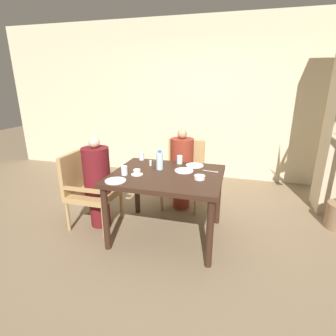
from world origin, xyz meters
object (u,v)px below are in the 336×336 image
at_px(diner_in_left_chair, 98,182).
at_px(chair_far_side, 184,171).
at_px(glass_tall_far, 180,160).
at_px(diner_in_far_chair, 182,168).
at_px(plate_main_left, 184,171).
at_px(plate_dessert_center, 195,165).
at_px(glass_tall_mid, 124,171).
at_px(water_bottle, 160,161).
at_px(chair_left_side, 88,187).
at_px(teacup_with_saucer, 137,172).
at_px(glass_tall_near, 142,156).
at_px(plate_main_right, 115,181).
at_px(bowl_small, 200,177).

height_order(diner_in_left_chair, chair_far_side, diner_in_left_chair).
bearing_deg(glass_tall_far, diner_in_far_chair, 98.00).
xyz_separation_m(plate_main_left, plate_dessert_center, (0.08, 0.22, 0.00)).
xyz_separation_m(diner_in_left_chair, glass_tall_mid, (0.44, -0.16, 0.23)).
bearing_deg(plate_main_left, diner_in_left_chair, -172.61).
xyz_separation_m(plate_main_left, glass_tall_far, (-0.12, 0.27, 0.04)).
distance_m(plate_dessert_center, water_bottle, 0.45).
height_order(chair_left_side, teacup_with_saucer, chair_left_side).
relative_size(teacup_with_saucer, glass_tall_far, 1.28).
relative_size(plate_main_left, glass_tall_far, 2.13).
height_order(diner_in_far_chair, glass_tall_near, diner_in_far_chair).
bearing_deg(plate_main_right, diner_in_left_chair, 139.68).
bearing_deg(diner_in_left_chair, bowl_small, -3.47).
bearing_deg(teacup_with_saucer, diner_in_left_chair, 168.18).
bearing_deg(glass_tall_far, plate_main_right, -122.43).
bearing_deg(glass_tall_far, glass_tall_mid, -130.17).
bearing_deg(teacup_with_saucer, bowl_small, 3.64).
distance_m(teacup_with_saucer, glass_tall_far, 0.64).
distance_m(water_bottle, glass_tall_far, 0.34).
relative_size(plate_main_left, plate_main_right, 1.00).
xyz_separation_m(diner_in_left_chair, glass_tall_near, (0.41, 0.43, 0.23)).
distance_m(chair_left_side, diner_in_left_chair, 0.17).
height_order(plate_main_right, plate_dessert_center, same).
height_order(plate_dessert_center, bowl_small, bowl_small).
distance_m(teacup_with_saucer, glass_tall_near, 0.58).
bearing_deg(glass_tall_far, bowl_small, -56.02).
height_order(chair_far_side, plate_main_right, chair_far_side).
bearing_deg(chair_far_side, glass_tall_near, -134.02).
xyz_separation_m(chair_left_side, glass_tall_far, (1.07, 0.41, 0.32)).
xyz_separation_m(chair_left_side, plate_dessert_center, (1.27, 0.36, 0.27)).
distance_m(chair_far_side, water_bottle, 0.88).
height_order(water_bottle, glass_tall_mid, water_bottle).
height_order(glass_tall_near, glass_tall_mid, same).
height_order(water_bottle, glass_tall_near, water_bottle).
relative_size(diner_in_far_chair, water_bottle, 5.05).
distance_m(plate_main_left, bowl_small, 0.30).
height_order(water_bottle, glass_tall_far, water_bottle).
bearing_deg(bowl_small, plate_dessert_center, 106.37).
xyz_separation_m(diner_in_left_chair, plate_main_left, (1.04, 0.13, 0.19)).
bearing_deg(chair_left_side, teacup_with_saucer, -9.45).
bearing_deg(chair_left_side, plate_main_right, -32.39).
height_order(teacup_with_saucer, glass_tall_near, glass_tall_near).
xyz_separation_m(diner_in_left_chair, teacup_with_saucer, (0.57, -0.12, 0.21)).
relative_size(chair_far_side, water_bottle, 4.11).
xyz_separation_m(chair_far_side, bowl_small, (0.38, -0.99, 0.29)).
height_order(diner_in_left_chair, diner_in_far_chair, diner_in_far_chair).
bearing_deg(diner_in_left_chair, plate_main_left, 7.39).
relative_size(diner_in_left_chair, teacup_with_saucer, 8.86).
height_order(diner_in_left_chair, teacup_with_saucer, diner_in_left_chair).
height_order(plate_main_right, teacup_with_saucer, teacup_with_saucer).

